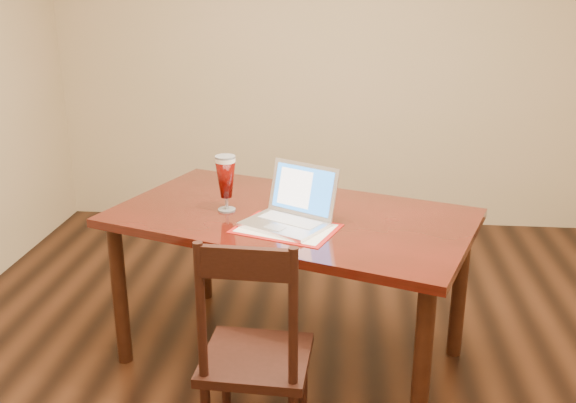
# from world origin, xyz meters

# --- Properties ---
(room_shell) EXTENTS (4.51, 5.01, 2.71)m
(room_shell) POSITION_xyz_m (0.00, 0.00, 1.76)
(room_shell) COLOR #C6B284
(room_shell) RESTS_ON ground
(dining_table) EXTENTS (1.93, 1.48, 1.08)m
(dining_table) POSITION_xyz_m (-0.22, 0.42, 0.71)
(dining_table) COLOR #490F09
(dining_table) RESTS_ON ground
(dining_chair) EXTENTS (0.44, 0.42, 1.00)m
(dining_chair) POSITION_xyz_m (-0.29, -0.32, 0.47)
(dining_chair) COLOR black
(dining_chair) RESTS_ON ground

